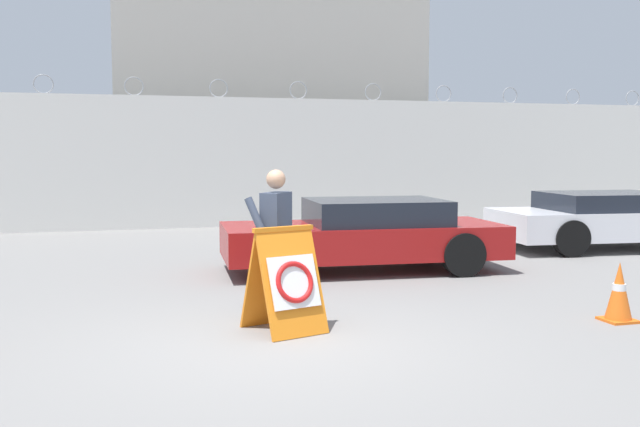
{
  "coord_description": "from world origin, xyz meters",
  "views": [
    {
      "loc": [
        -1.53,
        -6.99,
        1.94
      ],
      "look_at": [
        1.01,
        1.82,
        1.13
      ],
      "focal_mm": 40.0,
      "sensor_mm": 36.0,
      "label": 1
    }
  ],
  "objects_px": {
    "security_guard": "(276,236)",
    "parked_car_far_side": "(613,219)",
    "traffic_cone_mid": "(619,292)",
    "parked_car_rear_sedan": "(365,234)",
    "barricade_sign": "(286,280)"
  },
  "relations": [
    {
      "from": "traffic_cone_mid",
      "to": "parked_car_far_side",
      "type": "relative_size",
      "value": 0.14
    },
    {
      "from": "security_guard",
      "to": "parked_car_rear_sedan",
      "type": "bearing_deg",
      "value": -179.99
    },
    {
      "from": "parked_car_far_side",
      "to": "traffic_cone_mid",
      "type": "bearing_deg",
      "value": -122.23
    },
    {
      "from": "security_guard",
      "to": "parked_car_far_side",
      "type": "relative_size",
      "value": 0.35
    },
    {
      "from": "barricade_sign",
      "to": "security_guard",
      "type": "bearing_deg",
      "value": 69.49
    },
    {
      "from": "security_guard",
      "to": "parked_car_rear_sedan",
      "type": "distance_m",
      "value": 3.48
    },
    {
      "from": "parked_car_far_side",
      "to": "barricade_sign",
      "type": "bearing_deg",
      "value": -144.0
    },
    {
      "from": "parked_car_rear_sedan",
      "to": "barricade_sign",
      "type": "bearing_deg",
      "value": 62.33
    },
    {
      "from": "barricade_sign",
      "to": "security_guard",
      "type": "xyz_separation_m",
      "value": [
        0.04,
        0.68,
        0.39
      ]
    },
    {
      "from": "traffic_cone_mid",
      "to": "parked_car_far_side",
      "type": "distance_m",
      "value": 6.53
    },
    {
      "from": "security_guard",
      "to": "parked_car_rear_sedan",
      "type": "height_order",
      "value": "security_guard"
    },
    {
      "from": "security_guard",
      "to": "parked_car_rear_sedan",
      "type": "relative_size",
      "value": 0.38
    },
    {
      "from": "barricade_sign",
      "to": "parked_car_rear_sedan",
      "type": "bearing_deg",
      "value": 41.38
    },
    {
      "from": "barricade_sign",
      "to": "parked_car_rear_sedan",
      "type": "xyz_separation_m",
      "value": [
        2.13,
        3.44,
        0.03
      ]
    },
    {
      "from": "traffic_cone_mid",
      "to": "parked_car_rear_sedan",
      "type": "distance_m",
      "value": 4.37
    }
  ]
}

